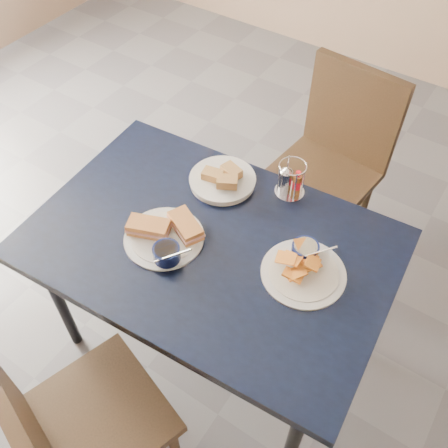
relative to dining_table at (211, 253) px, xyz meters
The scene contains 8 objects.
ground 0.71m from the dining_table, 16.86° to the left, with size 6.00×6.00×0.00m, color #525156.
dining_table is the anchor object (origin of this frame).
chair_near 0.70m from the dining_table, 93.00° to the right, with size 0.53×0.52×0.90m.
chair_far 0.90m from the dining_table, 85.13° to the left, with size 0.49×0.47×0.94m.
sandwich_plate 0.17m from the dining_table, 148.53° to the right, with size 0.30×0.27×0.12m.
plantain_plate 0.33m from the dining_table, 13.62° to the left, with size 0.28×0.28×0.12m.
bread_basket 0.29m from the dining_table, 114.93° to the left, with size 0.25×0.25×0.07m.
condiment_caddy 0.39m from the dining_table, 73.16° to the left, with size 0.11×0.11×0.14m.
Camera 1 is at (0.43, -0.91, 2.08)m, focal length 40.00 mm.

